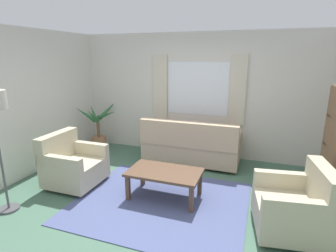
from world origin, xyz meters
name	(u,v)px	position (x,y,z in m)	size (l,w,h in m)	color
ground_plane	(160,202)	(0.00, 0.00, 0.00)	(6.24, 6.24, 0.00)	#476B56
wall_back	(198,95)	(0.00, 2.26, 1.30)	(5.32, 0.12, 2.60)	silver
wall_left	(13,106)	(-2.66, 0.00, 1.30)	(0.12, 4.40, 2.60)	silver
window_with_curtains	(197,89)	(0.00, 2.18, 1.45)	(1.98, 0.07, 1.40)	white
area_rug	(160,202)	(0.00, 0.00, 0.01)	(2.50, 2.08, 0.01)	#4C5684
couch	(191,146)	(0.03, 1.63, 0.37)	(1.90, 0.82, 0.92)	tan
armchair_left	(72,165)	(-1.61, 0.07, 0.35)	(0.82, 0.84, 0.88)	#BCB293
armchair_right	(296,207)	(1.80, -0.10, 0.35)	(0.94, 0.95, 0.88)	#BCB293
coffee_table	(165,175)	(0.01, 0.16, 0.38)	(1.10, 0.64, 0.44)	brown
potted_plant	(99,130)	(-2.19, 1.73, 0.48)	(0.97, 1.15, 1.11)	#9E6B4C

